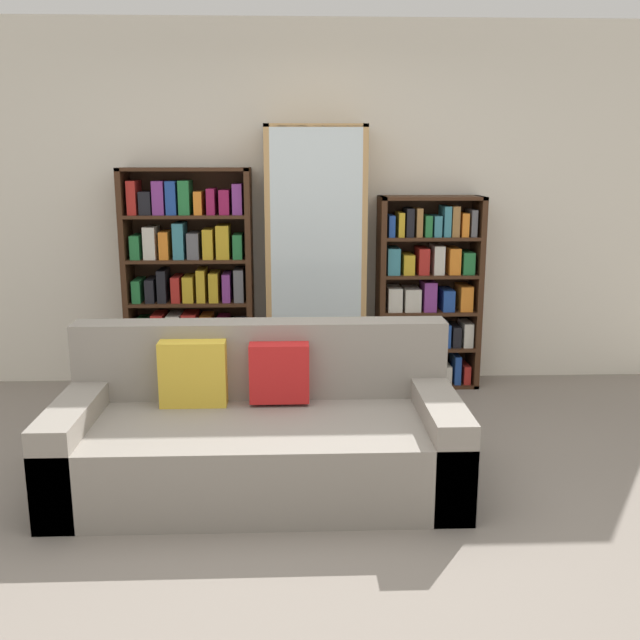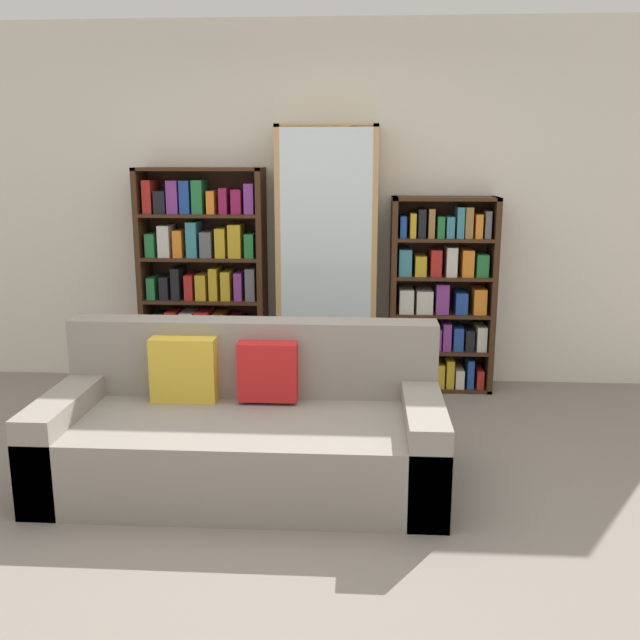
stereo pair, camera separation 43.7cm
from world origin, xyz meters
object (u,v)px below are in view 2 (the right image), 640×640
(bookshelf_right, at_px, (441,298))
(wine_bottle, at_px, (386,390))
(bookshelf_left, at_px, (204,282))
(display_cabinet, at_px, (327,261))
(couch, at_px, (245,431))

(bookshelf_right, bearing_deg, wine_bottle, -125.34)
(wine_bottle, bearing_deg, bookshelf_right, 54.66)
(bookshelf_right, bearing_deg, bookshelf_left, 179.99)
(display_cabinet, xyz_separation_m, wine_bottle, (0.44, -0.57, -0.80))
(wine_bottle, bearing_deg, display_cabinet, 127.70)
(couch, bearing_deg, wine_bottle, 54.43)
(display_cabinet, distance_m, wine_bottle, 1.08)
(bookshelf_left, bearing_deg, couch, -70.98)
(bookshelf_left, height_order, wine_bottle, bookshelf_left)
(display_cabinet, bearing_deg, couch, -101.96)
(couch, relative_size, bookshelf_right, 1.44)
(bookshelf_left, relative_size, display_cabinet, 0.85)
(couch, relative_size, display_cabinet, 1.07)
(display_cabinet, bearing_deg, bookshelf_left, 179.04)
(display_cabinet, bearing_deg, wine_bottle, -52.30)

